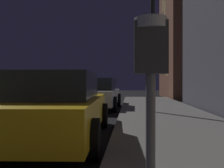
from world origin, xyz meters
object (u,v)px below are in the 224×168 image
at_px(car_white, 98,94).
at_px(street_lamp, 153,12).
at_px(car_yellow_cab, 58,107).
at_px(parking_meter, 151,79).

xyz_separation_m(car_white, street_lamp, (2.36, -2.30, 3.14)).
bearing_deg(car_yellow_cab, street_lamp, 59.32).
bearing_deg(parking_meter, street_lamp, 84.64).
relative_size(parking_meter, car_yellow_cab, 0.32).
height_order(parking_meter, car_white, parking_meter).
distance_m(parking_meter, street_lamp, 8.06).
xyz_separation_m(parking_meter, street_lamp, (0.71, 7.59, 2.62)).
distance_m(parking_meter, car_yellow_cab, 4.00).
distance_m(parking_meter, car_white, 10.03).
bearing_deg(street_lamp, parking_meter, -95.36).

